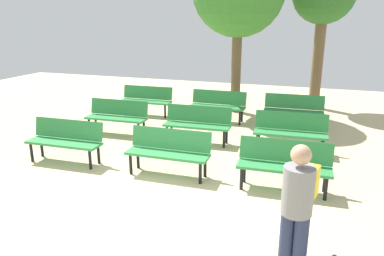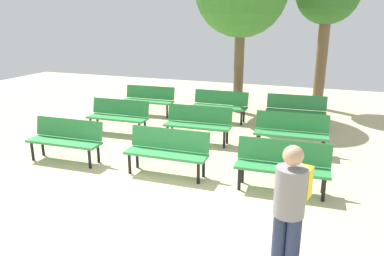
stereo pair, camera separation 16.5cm
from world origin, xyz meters
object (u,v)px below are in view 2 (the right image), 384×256
bench_r1_c1 (198,122)px  bench_r2_c2 (296,109)px  bench_r0_c0 (66,138)px  bench_r2_c1 (220,104)px  bench_r0_c2 (282,163)px  bench_r1_c2 (291,130)px  bench_r2_c0 (149,99)px  bench_r0_c1 (167,149)px  visitor_with_backpack (290,206)px  bench_r1_c0 (119,114)px

bench_r1_c1 → bench_r2_c2: bearing=43.2°
bench_r0_c0 → bench_r2_c1: (2.17, 4.10, 0.00)m
bench_r0_c0 → bench_r2_c2: bearing=42.8°
bench_r0_c0 → bench_r2_c2: 6.03m
bench_r0_c2 → bench_r2_c1: (-2.26, 3.96, 0.00)m
bench_r2_c1 → bench_r2_c2: bearing=3.5°
bench_r1_c2 → bench_r2_c0: same height
bench_r0_c1 → bench_r0_c2: bearing=0.3°
bench_r1_c1 → bench_r2_c0: size_ratio=1.00×
bench_r0_c2 → bench_r2_c2: size_ratio=1.00×
bench_r0_c1 → bench_r2_c2: size_ratio=0.99×
bench_r1_c1 → visitor_with_backpack: 5.01m
bench_r2_c0 → bench_r2_c1: 2.28m
bench_r1_c0 → bench_r2_c1: bearing=41.9°
visitor_with_backpack → bench_r1_c0: bearing=-28.3°
bench_r1_c2 → bench_r2_c1: bearing=136.1°
bench_r0_c0 → bench_r2_c0: bearing=89.7°
bench_r0_c2 → bench_r2_c0: same height
bench_r1_c1 → bench_r2_c0: (-2.32, 1.99, 0.00)m
bench_r2_c1 → visitor_with_backpack: 6.83m
bench_r0_c0 → visitor_with_backpack: size_ratio=0.98×
bench_r2_c1 → bench_r2_c2: size_ratio=0.99×
bench_r0_c1 → bench_r0_c2: (2.15, 0.05, 0.00)m
bench_r0_c1 → bench_r2_c2: same height
bench_r1_c2 → bench_r1_c0: bearing=178.9°
bench_r0_c2 → bench_r1_c0: size_ratio=1.00×
bench_r2_c0 → bench_r2_c1: same height
bench_r0_c2 → bench_r0_c1: bearing=178.9°
bench_r1_c0 → bench_r1_c2: 4.34m
bench_r1_c1 → bench_r1_c2: same height
bench_r0_c1 → bench_r1_c0: bearing=137.8°
bench_r1_c0 → bench_r1_c1: (2.17, 0.04, 0.00)m
bench_r1_c0 → bench_r2_c2: (4.26, 2.19, 0.00)m
bench_r1_c1 → visitor_with_backpack: visitor_with_backpack is taller
visitor_with_backpack → bench_r0_c2: bearing=-68.2°
visitor_with_backpack → bench_r1_c1: bearing=-45.5°
bench_r0_c2 → bench_r1_c1: (-2.22, 1.95, 0.00)m
bench_r0_c2 → bench_r1_c2: 2.02m
bench_r1_c0 → visitor_with_backpack: size_ratio=0.98×
bench_r0_c0 → visitor_with_backpack: bearing=-26.6°
bench_r1_c2 → visitor_with_backpack: 4.40m
bench_r1_c2 → bench_r0_c1: bearing=-137.8°
bench_r2_c2 → visitor_with_backpack: 6.47m
bench_r2_c2 → visitor_with_backpack: (0.47, -6.44, 0.43)m
bench_r1_c1 → bench_r1_c2: (2.17, 0.07, 0.00)m
bench_r1_c1 → bench_r2_c2: size_ratio=1.00×
bench_r1_c1 → bench_r1_c2: bearing=-0.7°
bench_r0_c2 → bench_r1_c1: size_ratio=1.00×
bench_r0_c0 → bench_r2_c1: 4.64m
bench_r2_c0 → bench_r2_c2: (4.40, 0.16, 0.00)m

